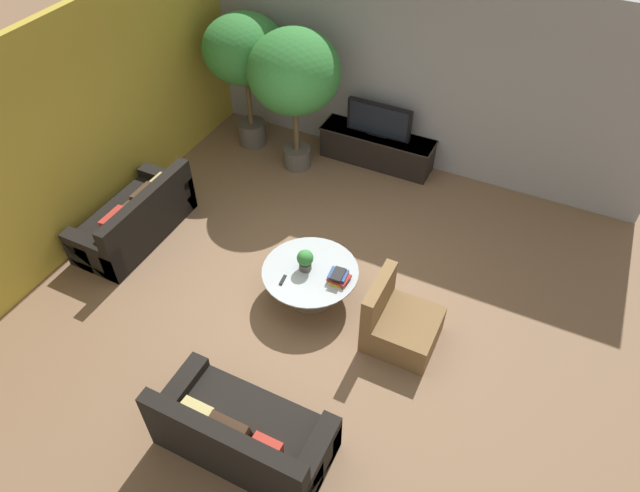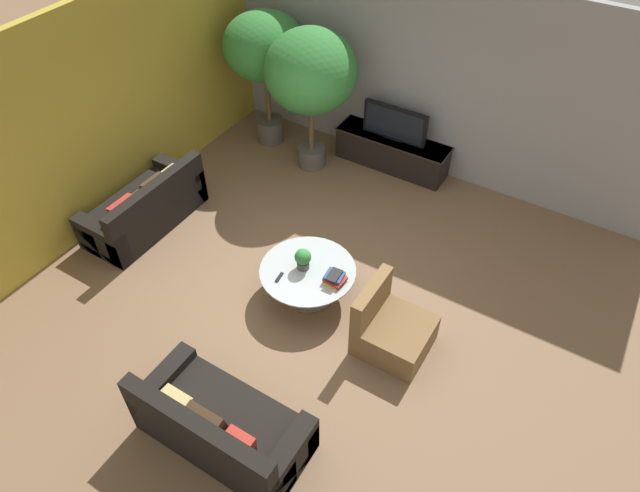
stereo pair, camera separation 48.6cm
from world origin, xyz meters
TOP-DOWN VIEW (x-y plane):
  - ground_plane at (0.00, 0.00)m, footprint 24.00×24.00m
  - back_wall_stone at (0.00, 3.26)m, footprint 7.40×0.12m
  - side_wall_left at (-3.26, 0.20)m, footprint 0.12×7.40m
  - media_console at (-0.27, 2.94)m, footprint 1.85×0.50m
  - television at (-0.27, 2.94)m, footprint 1.04×0.13m
  - coffee_table at (0.07, -0.10)m, footprint 1.20×1.20m
  - couch_by_wall at (-2.62, -0.17)m, footprint 0.84×1.77m
  - couch_near_entry at (0.40, -2.24)m, footprint 1.75×0.84m
  - armchair_wicker at (1.31, -0.25)m, footprint 0.80×0.76m
  - potted_palm_tall at (-2.37, 2.54)m, footprint 1.28×1.28m
  - potted_palm_corner at (-1.38, 2.30)m, footprint 1.36×1.36m
  - potted_plant_tabletop at (0.01, -0.09)m, footprint 0.21×0.21m
  - book_stack at (0.45, -0.08)m, footprint 0.26×0.28m
  - remote_black at (-0.15, -0.39)m, footprint 0.06×0.16m

SIDE VIEW (x-z plane):
  - ground_plane at x=0.00m, z-range 0.00..0.00m
  - armchair_wicker at x=1.31m, z-range -0.16..0.70m
  - media_console at x=-0.27m, z-range 0.01..0.55m
  - couch_near_entry at x=0.40m, z-range -0.13..0.71m
  - couch_by_wall at x=-2.62m, z-range -0.13..0.71m
  - coffee_table at x=0.07m, z-range 0.09..0.54m
  - remote_black at x=-0.15m, z-range 0.45..0.47m
  - book_stack at x=0.45m, z-range 0.44..0.57m
  - potted_plant_tabletop at x=0.01m, z-range 0.46..0.75m
  - television at x=-0.27m, z-range 0.53..1.06m
  - back_wall_stone at x=0.00m, z-range 0.00..3.00m
  - side_wall_left at x=-3.26m, z-range 0.00..3.00m
  - potted_palm_corner at x=-1.38m, z-range 0.48..2.73m
  - potted_palm_tall at x=-2.37m, z-range 0.51..2.72m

